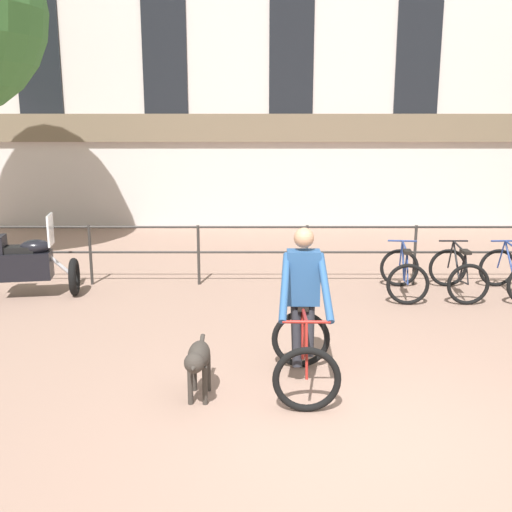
# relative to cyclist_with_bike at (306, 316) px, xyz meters

# --- Properties ---
(ground_plane) EXTENTS (60.00, 60.00, 0.00)m
(ground_plane) POSITION_rel_cyclist_with_bike_xyz_m (0.37, -1.23, -0.76)
(ground_plane) COLOR #8E7060
(canal_railing) EXTENTS (15.05, 0.05, 1.05)m
(canal_railing) POSITION_rel_cyclist_with_bike_xyz_m (0.37, 3.97, -0.05)
(canal_railing) COLOR #2D2B28
(canal_railing) RESTS_ON ground_plane
(building_facade) EXTENTS (18.00, 0.72, 9.73)m
(building_facade) POSITION_rel_cyclist_with_bike_xyz_m (0.37, 9.76, 4.08)
(building_facade) COLOR beige
(building_facade) RESTS_ON ground_plane
(cyclist_with_bike) EXTENTS (0.70, 1.18, 1.70)m
(cyclist_with_bike) POSITION_rel_cyclist_with_bike_xyz_m (0.00, 0.00, 0.00)
(cyclist_with_bike) COLOR black
(cyclist_with_bike) RESTS_ON ground_plane
(dog) EXTENTS (0.24, 0.90, 0.64)m
(dog) POSITION_rel_cyclist_with_bike_xyz_m (-1.10, -0.45, -0.31)
(dog) COLOR #332D28
(dog) RESTS_ON ground_plane
(parked_motorcycle) EXTENTS (1.71, 0.87, 1.35)m
(parked_motorcycle) POSITION_rel_cyclist_with_bike_xyz_m (-4.25, 3.21, -0.20)
(parked_motorcycle) COLOR black
(parked_motorcycle) RESTS_ON ground_plane
(parked_bicycle_near_lamp) EXTENTS (0.78, 1.18, 0.86)m
(parked_bicycle_near_lamp) POSITION_rel_cyclist_with_bike_xyz_m (1.90, 3.32, -0.41)
(parked_bicycle_near_lamp) COLOR black
(parked_bicycle_near_lamp) RESTS_ON ground_plane
(parked_bicycle_mid_left) EXTENTS (0.67, 1.12, 0.86)m
(parked_bicycle_mid_left) POSITION_rel_cyclist_with_bike_xyz_m (2.79, 3.32, -0.41)
(parked_bicycle_mid_left) COLOR black
(parked_bicycle_mid_left) RESTS_ON ground_plane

